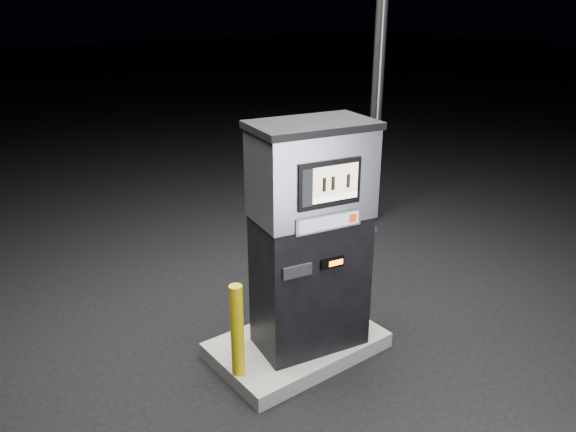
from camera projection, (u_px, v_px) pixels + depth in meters
ground at (297, 351)px, 5.49m from camera, size 80.00×80.00×0.00m
pump_island at (297, 345)px, 5.46m from camera, size 1.60×1.00×0.15m
fuel_dispenser at (311, 237)px, 5.00m from camera, size 1.22×0.81×4.42m
bollard_left at (237, 331)px, 4.78m from camera, size 0.15×0.15×0.86m
bollard_right at (355, 286)px, 5.43m from camera, size 0.15×0.15×0.95m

